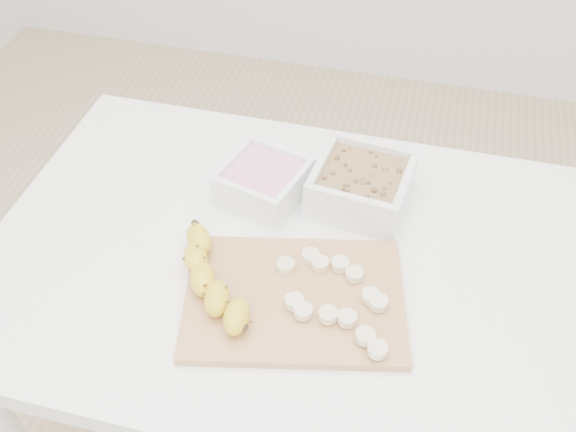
% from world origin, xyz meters
% --- Properties ---
extents(table, '(1.00, 0.70, 0.75)m').
position_xyz_m(table, '(0.00, 0.00, 0.65)').
color(table, white).
rests_on(table, ground).
extents(bowl_yogurt, '(0.17, 0.17, 0.06)m').
position_xyz_m(bowl_yogurt, '(-0.07, 0.13, 0.78)').
color(bowl_yogurt, white).
rests_on(bowl_yogurt, table).
extents(bowl_granola, '(0.18, 0.18, 0.08)m').
position_xyz_m(bowl_granola, '(0.10, 0.16, 0.79)').
color(bowl_granola, white).
rests_on(bowl_granola, table).
extents(cutting_board, '(0.38, 0.31, 0.01)m').
position_xyz_m(cutting_board, '(0.04, -0.09, 0.76)').
color(cutting_board, tan).
rests_on(cutting_board, table).
extents(banana, '(0.15, 0.23, 0.04)m').
position_xyz_m(banana, '(-0.08, -0.11, 0.78)').
color(banana, gold).
rests_on(banana, cutting_board).
extents(banana_slices, '(0.20, 0.18, 0.02)m').
position_xyz_m(banana_slices, '(0.10, -0.08, 0.77)').
color(banana_slices, beige).
rests_on(banana_slices, cutting_board).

